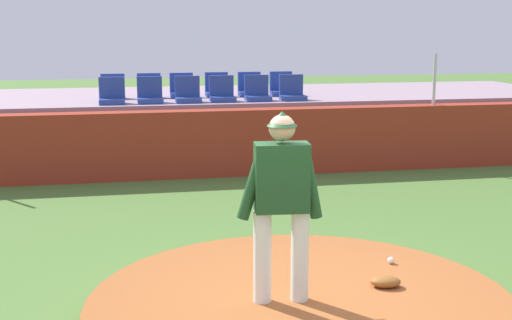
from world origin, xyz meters
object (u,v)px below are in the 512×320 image
Objects in this scene: stadium_chair_4 at (257,93)px; stadium_chair_9 at (217,89)px; stadium_chair_3 at (222,93)px; stadium_chair_11 at (282,88)px; stadium_chair_0 at (112,95)px; stadium_chair_8 at (182,90)px; stadium_chair_10 at (250,89)px; stadium_chair_6 at (113,91)px; baseball at (391,260)px; pitcher at (282,193)px; stadium_chair_2 at (188,94)px; stadium_chair_1 at (150,95)px; stadium_chair_7 at (149,90)px; stadium_chair_5 at (292,92)px; fielding_glove at (386,282)px.

stadium_chair_4 and stadium_chair_9 have the same top height.
stadium_chair_11 is at bearing -147.71° from stadium_chair_3.
stadium_chair_8 is at bearing -147.51° from stadium_chair_0.
stadium_chair_11 is (0.69, 0.00, 0.00)m from stadium_chair_10.
stadium_chair_11 is (3.52, 0.01, 0.00)m from stadium_chair_6.
stadium_chair_4 reaches higher than baseball.
pitcher is 3.56× the size of stadium_chair_2.
stadium_chair_1 is 1.00× the size of stadium_chair_2.
stadium_chair_0 and stadium_chair_2 have the same top height.
stadium_chair_5 is at bearing 161.71° from stadium_chair_7.
baseball is 6.88m from stadium_chair_5.
baseball is 8.08m from stadium_chair_7.
stadium_chair_9 is at bearing 91.15° from pitcher.
stadium_chair_6 is 1.40m from stadium_chair_8.
stadium_chair_0 is at bearing 113.70° from baseball.
stadium_chair_4 is 1.00× the size of stadium_chair_7.
stadium_chair_8 reaches higher than baseball.
stadium_chair_6 is at bearing -14.39° from stadium_chair_5.
stadium_chair_3 is (0.68, 0.02, 0.00)m from stadium_chair_2.
baseball is 8.30m from stadium_chair_6.
stadium_chair_4 and stadium_chair_10 have the same top height.
stadium_chair_3 is (1.41, 0.00, 0.00)m from stadium_chair_1.
stadium_chair_11 is at bearing 94.92° from fielding_glove.
baseball is 7.76m from stadium_chair_10.
stadium_chair_8 is (1.41, 0.90, 0.00)m from stadium_chair_0.
fielding_glove is 8.78m from stadium_chair_6.
fielding_glove is at bearing 83.98° from stadium_chair_11.
stadium_chair_3 is at bearing 128.79° from stadium_chair_8.
stadium_chair_0 is at bearing 23.52° from stadium_chair_9.
baseball is at bearing 85.76° from stadium_chair_11.
stadium_chair_1 is 1.00× the size of stadium_chair_11.
stadium_chair_9 is at bearing -53.40° from stadium_chair_4.
baseball is 0.15× the size of stadium_chair_11.
stadium_chair_8 is at bearing 0.19° from stadium_chair_10.
stadium_chair_11 is at bearing -179.88° from stadium_chair_6.
pitcher reaches higher than stadium_chair_11.
stadium_chair_11 is (0.70, 0.88, 0.00)m from stadium_chair_4.
baseball is 0.25× the size of fielding_glove.
stadium_chair_0 is 1.00× the size of stadium_chair_1.
stadium_chair_2 is 1.67m from stadium_chair_10.
pitcher is at bearing 96.48° from stadium_chair_1.
pitcher reaches higher than stadium_chair_7.
fielding_glove is 7.52m from stadium_chair_5.
stadium_chair_3 is 2.29m from stadium_chair_6.
pitcher reaches higher than stadium_chair_2.
stadium_chair_3 is 1.00× the size of stadium_chair_7.
stadium_chair_4 is at bearing 148.26° from stadium_chair_8.
stadium_chair_5 is 1.00× the size of stadium_chair_6.
stadium_chair_6 is (-2.65, 8.29, 1.14)m from fielding_glove.
stadium_chair_3 is at bearing 88.31° from stadium_chair_9.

